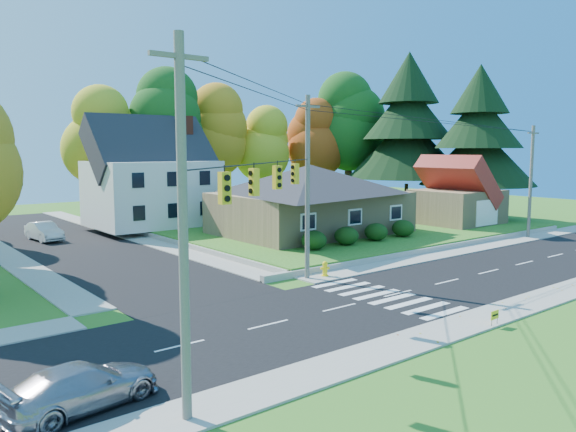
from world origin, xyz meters
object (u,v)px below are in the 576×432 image
object	(u,v)px
ranch_house	(310,198)
white_car	(44,231)
silver_sedan	(82,386)
fire_hydrant	(325,270)

from	to	relation	value
ranch_house	white_car	size ratio (longest dim) A/B	3.32
silver_sedan	fire_hydrant	bearing A→B (deg)	-73.54
ranch_house	fire_hydrant	distance (m)	14.18
ranch_house	white_car	xyz separation A→B (m)	(-17.17, 11.89, -2.52)
silver_sedan	fire_hydrant	size ratio (longest dim) A/B	4.74
ranch_house	fire_hydrant	world-z (taller)	ranch_house
ranch_house	fire_hydrant	bearing A→B (deg)	-127.26
ranch_house	white_car	world-z (taller)	ranch_house
silver_sedan	fire_hydrant	distance (m)	17.78
ranch_house	silver_sedan	bearing A→B (deg)	-142.45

